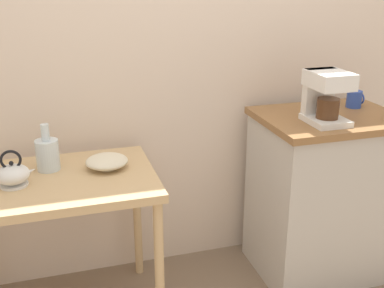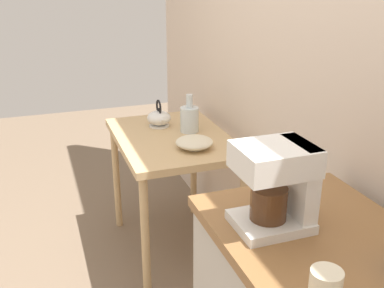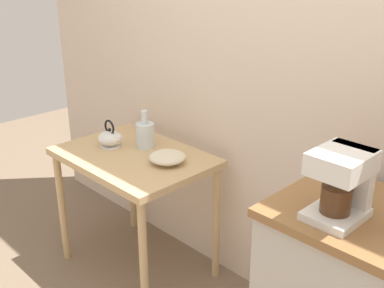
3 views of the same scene
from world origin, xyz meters
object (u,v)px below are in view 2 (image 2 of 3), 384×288
teakettle (159,118)px  glass_carafe_vase (189,118)px  bowl_stoneware (194,142)px  coffee_maker (280,183)px

teakettle → glass_carafe_vase: bearing=43.9°
bowl_stoneware → teakettle: (-0.42, -0.08, 0.02)m
bowl_stoneware → glass_carafe_vase: glass_carafe_vase is taller
bowl_stoneware → glass_carafe_vase: (-0.27, 0.06, 0.05)m
glass_carafe_vase → coffee_maker: 1.37m
teakettle → bowl_stoneware: bearing=10.8°
teakettle → coffee_maker: (1.49, -0.04, 0.26)m
teakettle → glass_carafe_vase: (0.15, 0.14, 0.03)m
glass_carafe_vase → teakettle: bearing=-136.1°
teakettle → coffee_maker: size_ratio=0.68×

